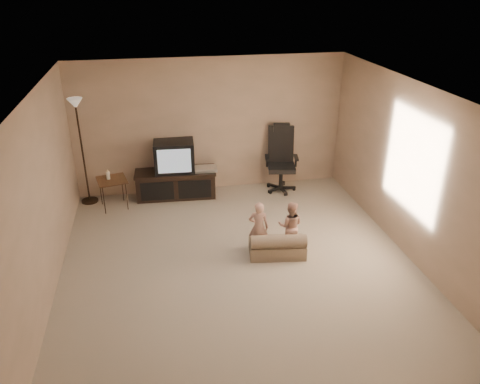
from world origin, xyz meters
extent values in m
plane|color=#B6A491|center=(0.00, 0.00, 0.00)|extent=(5.50, 5.50, 0.00)
plane|color=silver|center=(0.00, 0.00, 2.50)|extent=(5.50, 5.50, 0.00)
plane|color=tan|center=(0.00, 2.75, 1.25)|extent=(5.00, 0.00, 5.00)
plane|color=tan|center=(0.00, -2.75, 1.25)|extent=(5.00, 0.00, 5.00)
plane|color=tan|center=(-2.50, 0.00, 1.25)|extent=(0.00, 5.50, 5.50)
plane|color=tan|center=(2.50, 0.00, 1.25)|extent=(0.00, 5.50, 5.50)
cube|color=black|center=(-0.72, 2.49, 0.23)|extent=(1.46, 0.60, 0.46)
cube|color=black|center=(-0.72, 2.49, 0.49)|extent=(1.50, 0.64, 0.04)
cube|color=black|center=(-1.07, 2.25, 0.24)|extent=(0.59, 0.06, 0.35)
cube|color=black|center=(-0.39, 2.21, 0.24)|extent=(0.59, 0.06, 0.35)
cube|color=black|center=(-0.71, 2.51, 0.79)|extent=(0.75, 0.55, 0.56)
cube|color=silver|center=(-0.73, 2.25, 0.79)|extent=(0.59, 0.05, 0.44)
cube|color=silver|center=(-0.16, 2.40, 0.54)|extent=(0.43, 0.31, 0.06)
cylinder|color=black|center=(1.27, 2.35, 0.25)|extent=(0.07, 0.07, 0.40)
cube|color=black|center=(1.27, 2.35, 0.48)|extent=(0.59, 0.59, 0.09)
cube|color=black|center=(1.32, 2.59, 0.85)|extent=(0.51, 0.26, 0.71)
cube|color=black|center=(1.32, 2.59, 1.19)|extent=(0.32, 0.15, 0.16)
cube|color=black|center=(1.00, 2.40, 0.67)|extent=(0.12, 0.29, 0.04)
cube|color=black|center=(1.54, 2.30, 0.67)|extent=(0.12, 0.29, 0.04)
cube|color=brown|center=(-1.84, 2.24, 0.53)|extent=(0.58, 0.58, 0.03)
cylinder|color=#302115|center=(-1.98, 2.01, 0.26)|extent=(0.01, 0.01, 0.54)
cylinder|color=#302115|center=(-1.60, 2.09, 0.26)|extent=(0.01, 0.01, 0.54)
cylinder|color=#302115|center=(-2.07, 2.39, 0.26)|extent=(0.01, 0.01, 0.54)
cylinder|color=#302115|center=(-1.69, 2.47, 0.26)|extent=(0.01, 0.01, 0.54)
cylinder|color=silver|center=(-1.89, 2.27, 0.61)|extent=(0.07, 0.07, 0.14)
cone|color=beige|center=(-1.89, 2.27, 0.70)|extent=(0.05, 0.05, 0.05)
cylinder|color=#302115|center=(-2.30, 2.55, 0.02)|extent=(0.30, 0.30, 0.03)
cylinder|color=#302115|center=(-2.30, 2.55, 0.92)|extent=(0.03, 0.03, 1.81)
cone|color=beige|center=(-2.30, 2.55, 1.84)|extent=(0.26, 0.26, 0.17)
cube|color=gray|center=(0.61, 0.18, 0.11)|extent=(0.87, 0.56, 0.21)
cylinder|color=gray|center=(0.59, 0.04, 0.30)|extent=(0.82, 0.31, 0.20)
imported|color=#DBA089|center=(0.36, 0.31, 0.41)|extent=(0.35, 0.30, 0.82)
imported|color=#DBA089|center=(0.84, 0.30, 0.39)|extent=(0.42, 0.32, 0.78)
camera|label=1|loc=(-1.07, -5.54, 3.83)|focal=35.00mm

